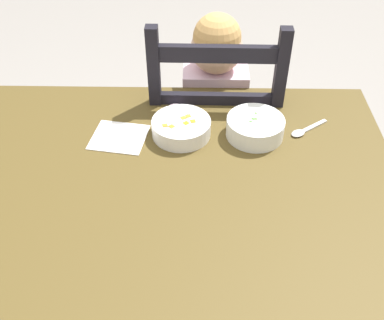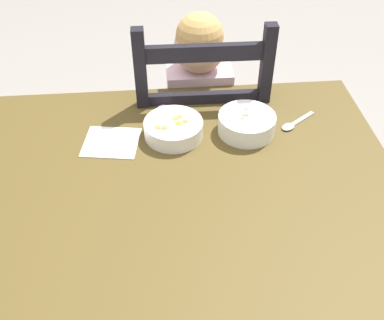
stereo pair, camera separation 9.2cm
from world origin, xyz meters
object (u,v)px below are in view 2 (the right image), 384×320
child_figure (201,104)px  dining_chair (200,140)px  bowl_of_carrots (175,128)px  bowl_of_peas (248,123)px  dining_table (167,222)px  spoon (294,124)px

child_figure → dining_chair: bearing=103.2°
bowl_of_carrots → bowl_of_peas: bearing=0.0°
dining_chair → child_figure: 0.17m
dining_chair → bowl_of_peas: bearing=-70.3°
dining_table → dining_chair: size_ratio=1.27×
child_figure → bowl_of_carrots: (-0.11, -0.29, 0.12)m
child_figure → bowl_of_peas: (0.11, -0.29, 0.13)m
child_figure → spoon: child_figure is taller
dining_table → dining_chair: dining_chair is taller
bowl_of_peas → bowl_of_carrots: (-0.21, -0.00, -0.00)m
spoon → dining_table: bearing=-146.7°
dining_chair → child_figure: bearing=-76.8°
dining_chair → bowl_of_carrots: size_ratio=5.78×
dining_chair → bowl_of_peas: dining_chair is taller
child_figure → spoon: 0.39m
dining_table → bowl_of_carrots: bearing=81.1°
dining_table → child_figure: (0.14, 0.53, -0.00)m
bowl_of_peas → bowl_of_carrots: size_ratio=0.97×
dining_chair → child_figure: size_ratio=1.03×
child_figure → bowl_of_carrots: child_figure is taller
bowl_of_peas → child_figure: bearing=109.8°
dining_chair → child_figure: (0.00, -0.00, 0.17)m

